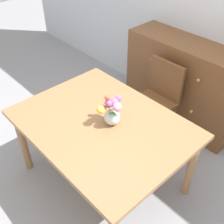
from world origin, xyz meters
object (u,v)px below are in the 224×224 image
object	(u,v)px
dining_table	(102,130)
dresser	(183,83)
flower_vase	(111,112)
chair_far	(158,96)

from	to	relation	value
dining_table	dresser	size ratio (longest dim) A/B	1.03
dining_table	flower_vase	distance (m)	0.22
chair_far	dresser	bearing A→B (deg)	-91.97
chair_far	flower_vase	size ratio (longest dim) A/B	3.70
dresser	dining_table	bearing A→B (deg)	-85.71
dining_table	chair_far	size ratio (longest dim) A/B	1.61
dining_table	flower_vase	size ratio (longest dim) A/B	5.95
dresser	flower_vase	world-z (taller)	dresser
flower_vase	dresser	bearing A→B (deg)	97.05
dining_table	flower_vase	bearing A→B (deg)	41.68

